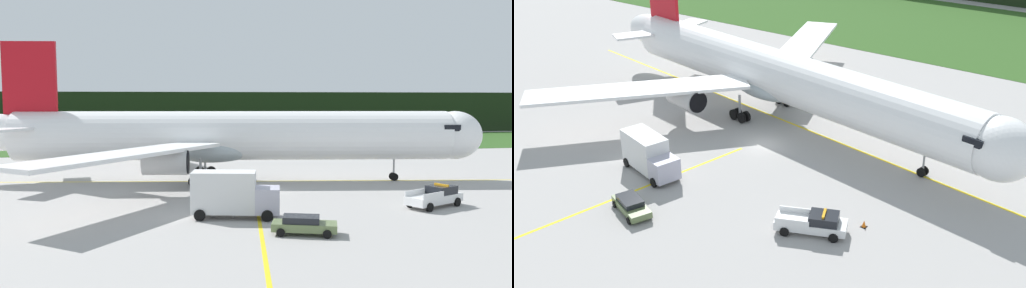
% 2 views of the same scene
% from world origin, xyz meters
% --- Properties ---
extents(ground, '(320.00, 320.00, 0.00)m').
position_xyz_m(ground, '(0.00, 0.00, 0.00)').
color(ground, '#A29E9C').
extents(grass_verge, '(320.00, 42.33, 0.04)m').
position_xyz_m(grass_verge, '(0.00, 57.71, 0.02)').
color(grass_verge, '#2C531E').
rests_on(grass_verge, ground).
extents(distant_tree_line, '(288.00, 4.57, 11.11)m').
position_xyz_m(distant_tree_line, '(0.00, 85.15, 5.56)').
color(distant_tree_line, black).
rests_on(distant_tree_line, ground).
extents(taxiway_centerline_main, '(77.04, 11.72, 0.01)m').
position_xyz_m(taxiway_centerline_main, '(-2.24, 6.70, 0.00)').
color(taxiway_centerline_main, yellow).
rests_on(taxiway_centerline_main, ground).
extents(taxiway_centerline_spur, '(5.33, 33.99, 0.01)m').
position_xyz_m(taxiway_centerline_spur, '(-3.72, -18.85, 0.00)').
color(taxiway_centerline_spur, yellow).
rests_on(taxiway_centerline_spur, ground).
extents(airliner, '(58.94, 48.03, 15.71)m').
position_xyz_m(airliner, '(-2.85, 6.79, 5.12)').
color(airliner, white).
rests_on(airliner, ground).
extents(ops_pickup_truck, '(5.99, 4.18, 1.94)m').
position_xyz_m(ops_pickup_truck, '(13.32, -10.17, 0.90)').
color(ops_pickup_truck, silver).
rests_on(ops_pickup_truck, ground).
extents(catering_truck, '(7.26, 3.92, 3.85)m').
position_xyz_m(catering_truck, '(-4.71, -11.18, 1.93)').
color(catering_truck, '#B5B2C7').
rests_on(catering_truck, ground).
extents(staff_car, '(4.83, 3.10, 1.30)m').
position_xyz_m(staff_car, '(-0.49, -17.02, 0.70)').
color(staff_car, '#607245').
rests_on(staff_car, ground).
extents(apron_cone, '(0.47, 0.47, 0.59)m').
position_xyz_m(apron_cone, '(16.09, -7.01, 0.29)').
color(apron_cone, black).
rests_on(apron_cone, ground).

